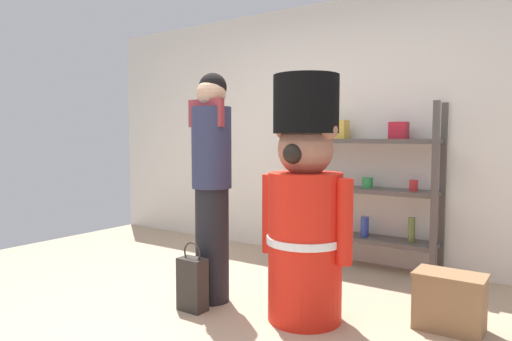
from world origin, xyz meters
name	(u,v)px	position (x,y,z in m)	size (l,w,h in m)	color
ground_plane	(198,330)	(0.00, 0.00, 0.00)	(6.40, 6.40, 0.00)	tan
back_wall	(343,131)	(0.00, 2.20, 1.30)	(6.40, 0.12, 2.60)	silver
merchandise_shelf	(366,185)	(0.34, 1.98, 0.79)	(1.35, 0.35, 1.54)	#4C4742
teddy_bear_guard	(305,207)	(0.48, 0.54, 0.77)	(0.67, 0.52, 1.64)	red
person_shopper	(212,180)	(-0.26, 0.46, 0.92)	(0.31, 0.29, 1.71)	black
shopping_bag	(192,283)	(-0.25, 0.23, 0.20)	(0.20, 0.12, 0.49)	#332D28
display_crate	(449,301)	(1.32, 0.92, 0.18)	(0.43, 0.27, 0.37)	olive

